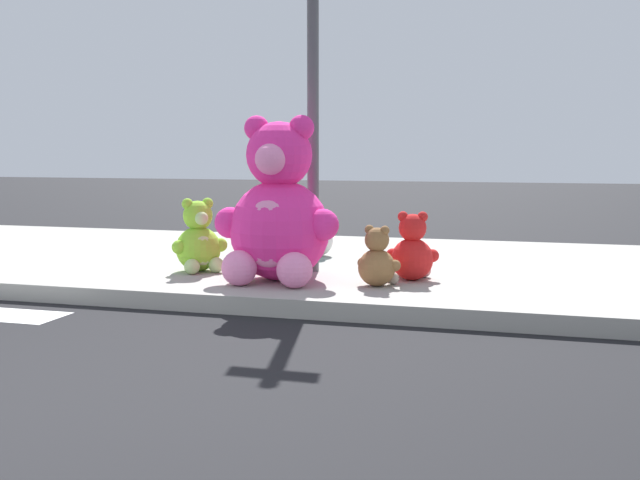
{
  "coord_description": "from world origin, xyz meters",
  "views": [
    {
      "loc": [
        3.04,
        -2.46,
        1.29
      ],
      "look_at": [
        1.3,
        3.6,
        0.55
      ],
      "focal_mm": 42.43,
      "sensor_mm": 36.0,
      "label": 1
    }
  ],
  "objects": [
    {
      "name": "plush_teal",
      "position": [
        0.69,
        4.88,
        0.41
      ],
      "size": [
        0.47,
        0.47,
        0.65
      ],
      "color": "teal",
      "rests_on": "sidewalk"
    },
    {
      "name": "plush_pink_large",
      "position": [
        0.85,
        3.81,
        0.73
      ],
      "size": [
        1.13,
        0.99,
        1.46
      ],
      "color": "#F22D93",
      "rests_on": "sidewalk"
    },
    {
      "name": "plush_lime",
      "position": [
        -0.05,
        4.09,
        0.43
      ],
      "size": [
        0.5,
        0.5,
        0.7
      ],
      "color": "#8CD133",
      "rests_on": "sidewalk"
    },
    {
      "name": "sign_pole",
      "position": [
        1.0,
        4.4,
        1.85
      ],
      "size": [
        0.56,
        0.11,
        3.2
      ],
      "color": "#4C4C51",
      "rests_on": "sidewalk"
    },
    {
      "name": "plush_red",
      "position": [
        1.99,
        4.18,
        0.4
      ],
      "size": [
        0.47,
        0.42,
        0.61
      ],
      "color": "red",
      "rests_on": "sidewalk"
    },
    {
      "name": "plush_yellow",
      "position": [
        0.36,
        4.5,
        0.34
      ],
      "size": [
        0.34,
        0.35,
        0.48
      ],
      "color": "yellow",
      "rests_on": "sidewalk"
    },
    {
      "name": "plush_white",
      "position": [
        0.74,
        5.43,
        0.36
      ],
      "size": [
        0.36,
        0.41,
        0.53
      ],
      "color": "white",
      "rests_on": "sidewalk"
    },
    {
      "name": "plush_brown",
      "position": [
        1.76,
        3.78,
        0.36
      ],
      "size": [
        0.39,
        0.37,
        0.52
      ],
      "color": "olive",
      "rests_on": "sidewalk"
    },
    {
      "name": "sidewalk",
      "position": [
        0.0,
        5.2,
        0.07
      ],
      "size": [
        28.0,
        4.4,
        0.15
      ],
      "primitive_type": "cube",
      "color": "#9E9B93",
      "rests_on": "ground_plane"
    }
  ]
}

